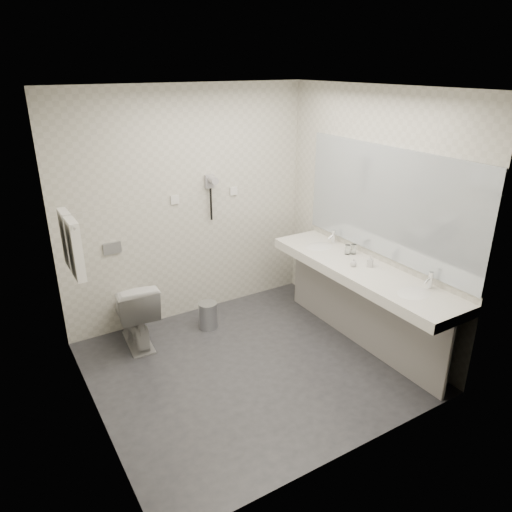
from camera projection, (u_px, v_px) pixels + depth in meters
floor at (251, 366)px, 4.54m from camera, size 2.80×2.80×0.00m
ceiling at (249, 88)px, 3.59m from camera, size 2.80×2.80×0.00m
wall_back at (188, 207)px, 5.09m from camera, size 2.80×0.00×2.80m
wall_front at (354, 305)px, 3.03m from camera, size 2.80×0.00×2.80m
wall_left at (81, 280)px, 3.39m from camera, size 0.00×2.60×2.60m
wall_right at (371, 218)px, 4.74m from camera, size 0.00×2.60×2.60m
vanity_counter at (361, 272)px, 4.62m from camera, size 0.55×2.20×0.10m
vanity_panel at (359, 310)px, 4.79m from camera, size 0.03×2.15×0.75m
vanity_post_near at (448, 360)px, 3.98m from camera, size 0.06×0.06×0.75m
vanity_post_far at (300, 273)px, 5.63m from camera, size 0.06×0.06×0.75m
mirror at (387, 203)px, 4.49m from camera, size 0.02×2.20×1.05m
basin_near at (414, 295)px, 4.09m from camera, size 0.40×0.31×0.05m
basin_far at (319, 248)px, 5.12m from camera, size 0.40×0.31×0.05m
faucet_near at (431, 280)px, 4.15m from camera, size 0.04×0.04×0.15m
faucet_far at (334, 237)px, 5.18m from camera, size 0.04×0.04×0.15m
soap_bottle_a at (370, 261)px, 4.59m from camera, size 0.07×0.07×0.12m
soap_bottle_b at (354, 263)px, 4.60m from camera, size 0.09×0.09×0.08m
glass_left at (353, 249)px, 4.89m from camera, size 0.06×0.06×0.10m
glass_right at (348, 250)px, 4.89m from camera, size 0.06×0.06×0.10m
toilet at (135, 312)px, 4.79m from camera, size 0.46×0.74×0.71m
flush_plate at (112, 248)px, 4.78m from camera, size 0.18×0.02×0.12m
pedal_bin at (208, 316)px, 5.15m from camera, size 0.26×0.26×0.28m
bin_lid at (208, 304)px, 5.09m from camera, size 0.20×0.20×0.02m
towel_rail at (66, 218)px, 3.74m from camera, size 0.02×0.62×0.02m
towel_near at (75, 249)px, 3.71m from camera, size 0.07×0.24×0.48m
towel_far at (68, 239)px, 3.93m from camera, size 0.07×0.24×0.48m
dryer_cradle at (210, 181)px, 5.09m from camera, size 0.10×0.04×0.14m
dryer_barrel at (212, 180)px, 5.03m from camera, size 0.08×0.14×0.08m
dryer_cord at (211, 204)px, 5.18m from camera, size 0.02×0.02×0.35m
switch_plate_a at (175, 200)px, 4.97m from camera, size 0.09×0.02×0.09m
switch_plate_b at (234, 191)px, 5.31m from camera, size 0.09×0.02×0.09m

